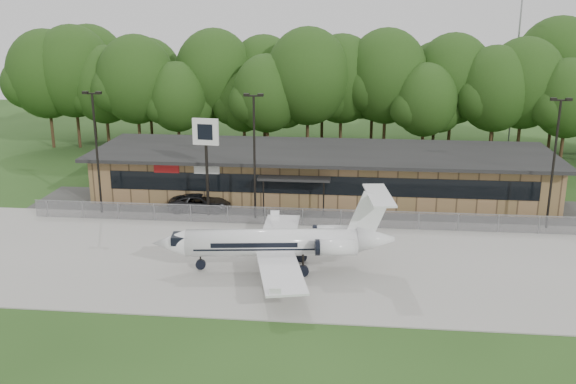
# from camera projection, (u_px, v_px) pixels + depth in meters

# --- Properties ---
(ground) EXTENTS (160.00, 160.00, 0.00)m
(ground) POSITION_uv_depth(u_px,v_px,m) (299.00, 315.00, 36.19)
(ground) COLOR #224017
(ground) RESTS_ON ground
(apron) EXTENTS (64.00, 18.00, 0.08)m
(apron) POSITION_uv_depth(u_px,v_px,m) (309.00, 260.00, 43.82)
(apron) COLOR #9E9B93
(apron) RESTS_ON ground
(parking_lot) EXTENTS (50.00, 9.00, 0.06)m
(parking_lot) POSITION_uv_depth(u_px,v_px,m) (319.00, 209.00, 54.80)
(parking_lot) COLOR #383835
(parking_lot) RESTS_ON ground
(terminal) EXTENTS (41.00, 11.65, 4.30)m
(terminal) POSITION_uv_depth(u_px,v_px,m) (322.00, 172.00, 58.44)
(terminal) COLOR olive
(terminal) RESTS_ON ground
(fence) EXTENTS (46.00, 0.04, 1.52)m
(fence) POSITION_uv_depth(u_px,v_px,m) (315.00, 218.00, 50.30)
(fence) COLOR gray
(fence) RESTS_ON ground
(treeline) EXTENTS (72.00, 12.00, 15.00)m
(treeline) POSITION_uv_depth(u_px,v_px,m) (331.00, 89.00, 74.19)
(treeline) COLOR #1B3410
(treeline) RESTS_ON ground
(radio_mast) EXTENTS (0.20, 0.20, 25.00)m
(radio_mast) POSITION_uv_depth(u_px,v_px,m) (518.00, 43.00, 76.34)
(radio_mast) COLOR gray
(radio_mast) RESTS_ON ground
(light_pole_left) EXTENTS (1.55, 0.30, 10.23)m
(light_pole_left) POSITION_uv_depth(u_px,v_px,m) (96.00, 144.00, 52.06)
(light_pole_left) COLOR black
(light_pole_left) RESTS_ON ground
(light_pole_mid) EXTENTS (1.55, 0.30, 10.23)m
(light_pole_mid) POSITION_uv_depth(u_px,v_px,m) (254.00, 147.00, 50.77)
(light_pole_mid) COLOR black
(light_pole_mid) RESTS_ON ground
(light_pole_right) EXTENTS (1.55, 0.30, 10.23)m
(light_pole_right) POSITION_uv_depth(u_px,v_px,m) (555.00, 154.00, 48.49)
(light_pole_right) COLOR black
(light_pole_right) RESTS_ON ground
(business_jet) EXTENTS (15.87, 14.19, 5.34)m
(business_jet) POSITION_uv_depth(u_px,v_px,m) (280.00, 243.00, 41.71)
(business_jet) COLOR white
(business_jet) RESTS_ON ground
(suv) EXTENTS (5.31, 2.72, 1.44)m
(suv) POSITION_uv_depth(u_px,v_px,m) (200.00, 203.00, 54.20)
(suv) COLOR #28292B
(suv) RESTS_ON ground
(pole_sign) EXTENTS (2.15, 0.49, 8.16)m
(pole_sign) POSITION_uv_depth(u_px,v_px,m) (206.00, 142.00, 51.37)
(pole_sign) COLOR black
(pole_sign) RESTS_ON ground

